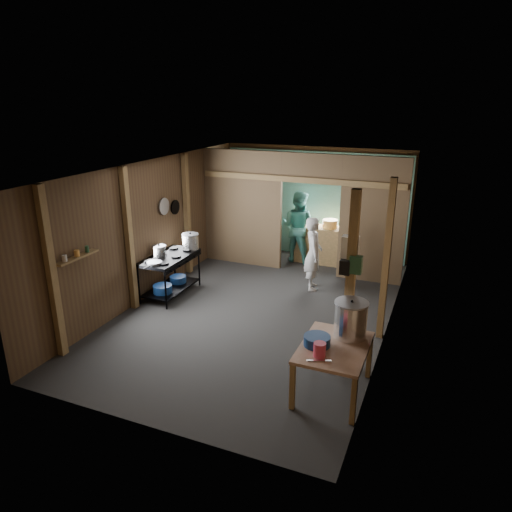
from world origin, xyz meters
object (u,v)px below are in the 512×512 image
at_px(pink_bucket, 320,350).
at_px(cook, 313,254).
at_px(gas_range, 170,275).
at_px(yellow_tub, 330,224).
at_px(stove_pot_large, 191,242).
at_px(prep_table, 333,369).
at_px(stock_pot, 351,320).

height_order(pink_bucket, cook, cook).
relative_size(gas_range, yellow_tub, 3.96).
bearing_deg(cook, stove_pot_large, 90.65).
height_order(stove_pot_large, pink_bucket, stove_pot_large).
bearing_deg(pink_bucket, gas_range, 147.78).
xyz_separation_m(gas_range, yellow_tub, (2.40, 2.98, 0.55)).
distance_m(prep_table, cook, 3.56).
bearing_deg(gas_range, prep_table, -27.70).
relative_size(gas_range, cook, 0.91).
height_order(prep_table, yellow_tub, yellow_tub).
height_order(stock_pot, cook, cook).
xyz_separation_m(prep_table, yellow_tub, (-1.31, 4.93, 0.60)).
bearing_deg(yellow_tub, gas_range, -128.86).
distance_m(prep_table, stove_pot_large, 4.37).
distance_m(gas_range, pink_bucket, 4.27).
bearing_deg(gas_range, stock_pot, -22.89).
relative_size(pink_bucket, cook, 0.12).
distance_m(gas_range, cook, 2.85).
relative_size(prep_table, pink_bucket, 6.30).
height_order(yellow_tub, cook, cook).
relative_size(stove_pot_large, stock_pot, 0.65).
xyz_separation_m(gas_range, stove_pot_large, (0.17, 0.54, 0.55)).
distance_m(gas_range, stock_pot, 4.20).
xyz_separation_m(stove_pot_large, yellow_tub, (2.23, 2.44, -0.00)).
relative_size(stock_pot, yellow_tub, 1.52).
bearing_deg(prep_table, stock_pot, 69.28).
xyz_separation_m(yellow_tub, cook, (0.07, -1.61, -0.20)).
bearing_deg(pink_bucket, stove_pot_large, 140.69).
bearing_deg(stove_pot_large, pink_bucket, -39.31).
bearing_deg(gas_range, stove_pot_large, 72.49).
relative_size(stock_pot, pink_bucket, 2.83).
distance_m(yellow_tub, cook, 1.63).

